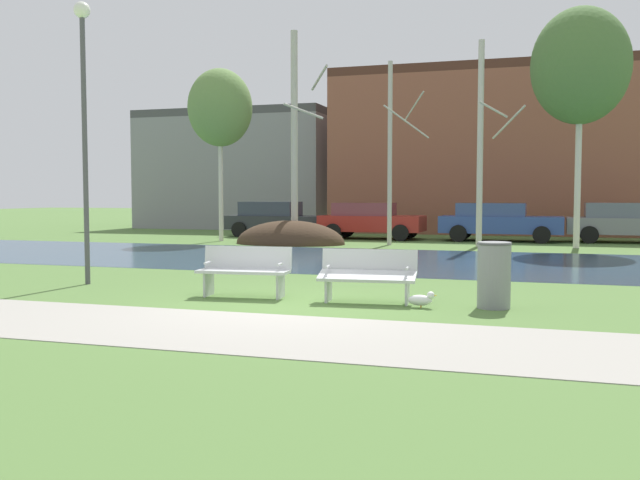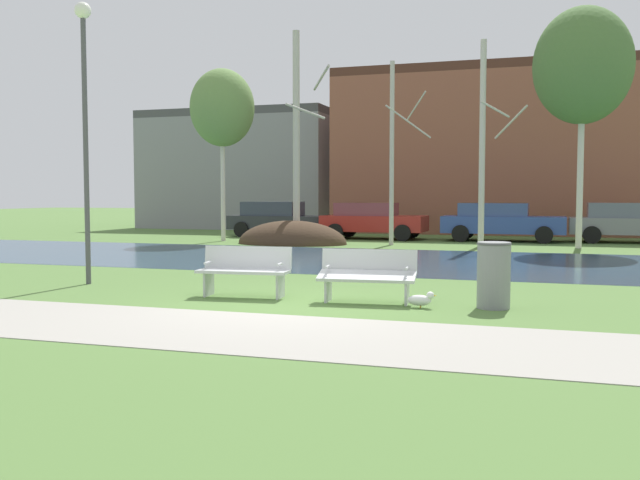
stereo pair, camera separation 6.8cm
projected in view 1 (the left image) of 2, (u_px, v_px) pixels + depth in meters
The scene contains 20 objects.
ground_plane at pixel (405, 255), 20.69m from camera, with size 120.00×120.00×0.00m, color #517538.
paved_path_strip at pixel (235, 331), 9.13m from camera, with size 60.00×2.60×0.01m, color #9E998E.
river_band at pixel (392, 260), 18.88m from camera, with size 80.00×7.60×0.01m, color #2D475B.
soil_mound at pixel (290, 244), 25.21m from camera, with size 4.06×2.53×1.69m, color #423021.
bench_left at pixel (245, 270), 12.17m from camera, with size 1.64×0.70×0.87m.
bench_right at pixel (368, 274), 11.52m from camera, with size 1.64×0.70×0.87m.
trash_bin at pixel (494, 274), 10.95m from camera, with size 0.54×0.54×1.04m.
seagull at pixel (421, 300), 10.98m from camera, with size 0.46×0.17×0.27m.
streetlamp at pixel (84, 98), 13.67m from camera, with size 0.32×0.32×5.52m.
birch_far_left at pixel (220, 108), 26.51m from camera, with size 2.45×2.45×6.55m.
birch_left at pixel (295, 135), 25.41m from camera, with size 1.47×2.45×7.69m.
birch_center_left at pixel (391, 151), 24.47m from camera, with size 1.48×2.59×6.42m.
birch_center at pixel (481, 143), 23.69m from camera, with size 1.58×2.35×6.98m.
birch_center_right at pixel (580, 66), 22.87m from camera, with size 3.18×3.18×7.90m.
parked_van_nearest_dark at pixel (276, 218), 29.63m from camera, with size 4.21×2.08×1.48m.
parked_sedan_second_red at pixel (370, 220), 27.99m from camera, with size 4.11×2.15×1.45m.
parked_hatch_third_blue at pixel (498, 221), 26.62m from camera, with size 4.57×2.00×1.46m.
parked_wagon_fourth_grey at pixel (629, 222), 25.76m from camera, with size 4.62×2.03×1.48m.
building_grey_warehouse at pixel (245, 171), 38.10m from camera, with size 10.17×6.40×6.17m.
building_brick_low at pixel (524, 153), 33.58m from camera, with size 17.30×8.28×7.57m.
Camera 1 is at (3.76, -10.43, 1.78)m, focal length 39.23 mm.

